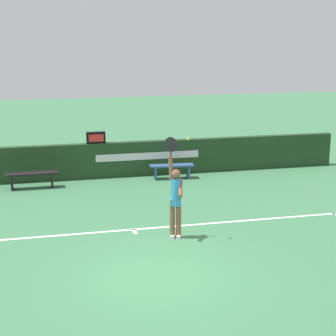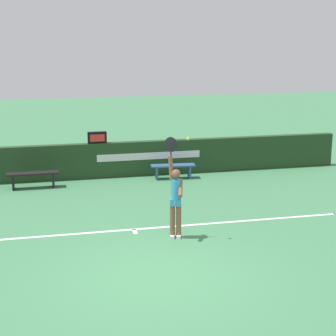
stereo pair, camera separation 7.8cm
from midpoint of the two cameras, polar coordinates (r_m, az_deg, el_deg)
ground_plane at (r=11.07m, az=-0.99°, el=-10.75°), size 60.00×60.00×0.00m
court_lines at (r=10.84m, az=-0.71°, el=-11.28°), size 10.64×5.91×0.00m
back_wall at (r=18.12m, az=-6.02°, el=0.81°), size 15.60×0.26×1.12m
speed_display at (r=17.94m, az=-7.05°, el=3.07°), size 0.59×0.15×0.37m
tennis_player at (r=12.65m, az=0.93°, el=-2.94°), size 0.46×0.46×2.35m
tennis_ball at (r=12.24m, az=2.21°, el=2.98°), size 0.07×0.07×0.07m
courtside_bench_near at (r=17.27m, az=-13.35°, el=-0.81°), size 1.54×0.37×0.48m
courtside_bench_far at (r=17.89m, az=0.63°, el=-0.01°), size 1.42×0.47×0.45m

